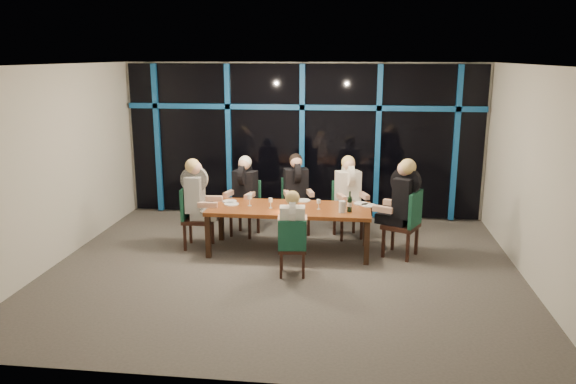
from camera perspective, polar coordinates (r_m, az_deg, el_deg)
name	(u,v)px	position (r m, az deg, el deg)	size (l,w,h in m)	color
room	(283,135)	(7.99, -0.52, 5.78)	(7.04, 7.00, 3.02)	#5D5752
window_wall	(303,139)	(10.94, 1.52, 5.45)	(6.86, 0.43, 2.94)	black
dining_table	(289,211)	(9.04, 0.15, -1.97)	(2.60, 1.00, 0.75)	brown
chair_far_left	(247,204)	(10.02, -4.23, -1.26)	(0.55, 0.55, 0.97)	black
chair_far_mid	(295,203)	(10.08, 0.75, -1.08)	(0.58, 0.58, 0.99)	black
chair_far_right	(346,206)	(9.92, 5.96, -1.39)	(0.60, 0.60, 0.99)	black
chair_end_left	(193,214)	(9.41, -9.64, -2.23)	(0.49, 0.49, 1.02)	black
chair_end_right	(407,221)	(9.01, 11.99, -2.85)	(0.67, 0.67, 1.08)	black
chair_near_mid	(292,245)	(8.08, 0.44, -5.36)	(0.44, 0.44, 0.87)	black
diner_far_left	(244,184)	(9.85, -4.48, 0.79)	(0.56, 0.65, 0.95)	black
diner_far_mid	(296,182)	(9.90, 0.85, 0.99)	(0.59, 0.67, 0.96)	black
diner_far_right	(349,185)	(9.75, 6.19, 0.70)	(0.61, 0.68, 0.96)	white
diner_end_left	(197,190)	(9.29, -9.22, 0.16)	(0.65, 0.52, 1.00)	black
diner_end_right	(403,194)	(8.93, 11.57, -0.15)	(0.74, 0.68, 1.05)	black
diner_near_mid	(292,220)	(8.05, 0.45, -2.86)	(0.45, 0.56, 0.85)	white
plate_far_left	(230,201)	(9.40, -5.95, -0.95)	(0.24, 0.24, 0.01)	white
plate_far_mid	(303,200)	(9.41, 1.55, -0.86)	(0.24, 0.24, 0.01)	white
plate_far_right	(361,204)	(9.29, 7.43, -1.17)	(0.24, 0.24, 0.01)	white
plate_end_left	(231,204)	(9.23, -5.76, -1.23)	(0.24, 0.24, 0.01)	white
plate_end_right	(369,205)	(9.20, 8.20, -1.35)	(0.24, 0.24, 0.01)	white
plate_near_mid	(293,214)	(8.61, 0.49, -2.26)	(0.24, 0.24, 0.01)	white
wine_bottle	(350,204)	(8.79, 6.28, -1.21)	(0.08, 0.08, 0.33)	black
water_pitcher	(342,207)	(8.74, 5.51, -1.50)	(0.11, 0.10, 0.18)	silver
tea_light	(284,211)	(8.74, -0.45, -1.95)	(0.05, 0.05, 0.03)	#FF9C4C
wine_glass_a	(271,201)	(8.95, -1.79, -0.90)	(0.06, 0.06, 0.16)	white
wine_glass_b	(295,199)	(9.01, 0.76, -0.75)	(0.07, 0.07, 0.17)	white
wine_glass_c	(319,202)	(8.90, 3.13, -1.03)	(0.06, 0.06, 0.16)	silver
wine_glass_d	(250,197)	(9.09, -3.93, -0.54)	(0.08, 0.08, 0.19)	silver
wine_glass_e	(349,199)	(9.13, 6.20, -0.70)	(0.06, 0.06, 0.16)	silver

